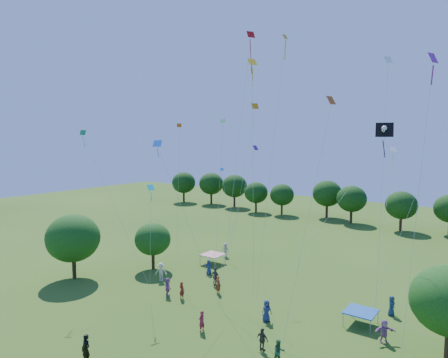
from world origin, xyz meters
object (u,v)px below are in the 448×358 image
Objects in this scene: near_tree_west at (73,238)px; pirate_kite at (381,134)px; near_tree_north at (153,239)px; tent_red_stripe at (213,255)px; tent_blue at (361,312)px; man_in_black at (86,350)px; red_high_kite at (246,80)px.

pirate_kite reaches higher than near_tree_west.
tent_red_stripe is at bearing 51.61° from near_tree_north.
tent_blue is (18.14, -5.16, 0.00)m from tent_red_stripe.
near_tree_north is 2.66× the size of man_in_black.
near_tree_north is 7.00m from tent_red_stripe.
tent_red_stripe is 0.16× the size of pirate_kite.
pirate_kite is (23.46, -0.89, 11.05)m from near_tree_north.
pirate_kite is (19.34, -6.08, 13.30)m from tent_red_stripe.
near_tree_west is at bearing -165.59° from tent_blue.
tent_blue is 19.68m from man_in_black.
man_in_black is at bearing -94.50° from red_high_kite.
near_tree_west is 22.94m from red_high_kite.
near_tree_north is at bearing -179.91° from tent_blue.
tent_red_stripe is 24.25m from pirate_kite.
man_in_black reaches higher than tent_blue.
man_in_black is at bearing -31.06° from near_tree_west.
man_in_black is at bearing -56.90° from near_tree_north.
near_tree_north is 0.22× the size of red_high_kite.
tent_red_stripe is 0.10× the size of red_high_kite.
tent_blue is at bearing 14.41° from near_tree_west.
man_in_black is (10.03, -15.38, -2.34)m from near_tree_north.
tent_red_stripe is 20.01m from red_high_kite.
red_high_kite is at bearing 26.07° from near_tree_west.
pirate_kite is (27.71, 5.89, 10.19)m from near_tree_west.
near_tree_north reaches higher than tent_red_stripe.
tent_red_stripe is 1.00× the size of tent_blue.
tent_blue is at bearing -4.17° from red_high_kite.
tent_red_stripe is at bearing 162.54° from pirate_kite.
pirate_kite reaches higher than man_in_black.
tent_blue is 21.22m from red_high_kite.
pirate_kite is 13.20m from red_high_kite.
man_in_black is 23.87m from pirate_kite.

